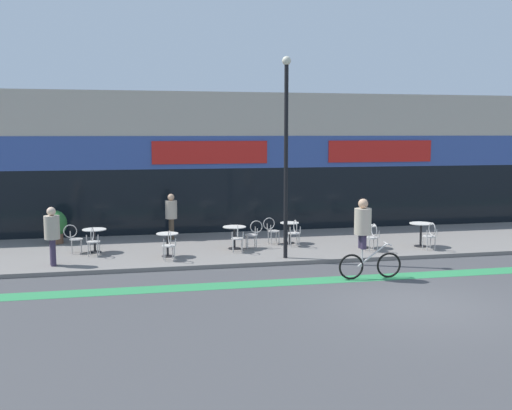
# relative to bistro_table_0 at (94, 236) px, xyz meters

# --- Properties ---
(ground_plane) EXTENTS (120.00, 120.00, 0.00)m
(ground_plane) POSITION_rel_bistro_table_0_xyz_m (7.42, -7.04, -0.65)
(ground_plane) COLOR #424244
(sidewalk_slab) EXTENTS (40.00, 5.50, 0.12)m
(sidewalk_slab) POSITION_rel_bistro_table_0_xyz_m (7.42, 0.21, -0.59)
(sidewalk_slab) COLOR slate
(sidewalk_slab) RESTS_ON ground
(storefront_facade) EXTENTS (40.00, 4.06, 5.34)m
(storefront_facade) POSITION_rel_bistro_table_0_xyz_m (7.42, 4.92, 2.01)
(storefront_facade) COLOR #B2A899
(storefront_facade) RESTS_ON ground
(bike_lane_stripe) EXTENTS (36.00, 0.70, 0.01)m
(bike_lane_stripe) POSITION_rel_bistro_table_0_xyz_m (7.42, -4.47, -0.64)
(bike_lane_stripe) COLOR #2D844C
(bike_lane_stripe) RESTS_ON ground
(bistro_table_0) EXTENTS (0.74, 0.74, 0.74)m
(bistro_table_0) POSITION_rel_bistro_table_0_xyz_m (0.00, 0.00, 0.00)
(bistro_table_0) COLOR black
(bistro_table_0) RESTS_ON sidewalk_slab
(bistro_table_1) EXTENTS (0.66, 0.66, 0.71)m
(bistro_table_1) POSITION_rel_bistro_table_0_xyz_m (2.19, -1.13, -0.02)
(bistro_table_1) COLOR black
(bistro_table_1) RESTS_ON sidewalk_slab
(bistro_table_2) EXTENTS (0.74, 0.74, 0.73)m
(bistro_table_2) POSITION_rel_bistro_table_0_xyz_m (4.38, -0.36, -0.00)
(bistro_table_2) COLOR black
(bistro_table_2) RESTS_ON sidewalk_slab
(bistro_table_3) EXTENTS (0.63, 0.63, 0.71)m
(bistro_table_3) POSITION_rel_bistro_table_0_xyz_m (6.37, 0.23, -0.03)
(bistro_table_3) COLOR black
(bistro_table_3) RESTS_ON sidewalk_slab
(bistro_table_4) EXTENTS (0.68, 0.68, 0.74)m
(bistro_table_4) POSITION_rel_bistro_table_0_xyz_m (8.55, -1.08, 0.00)
(bistro_table_4) COLOR black
(bistro_table_4) RESTS_ON sidewalk_slab
(bistro_table_5) EXTENTS (0.75, 0.75, 0.78)m
(bistro_table_5) POSITION_rel_bistro_table_0_xyz_m (10.44, -1.24, 0.03)
(bistro_table_5) COLOR black
(bistro_table_5) RESTS_ON sidewalk_slab
(cafe_chair_0_near) EXTENTS (0.45, 0.60, 0.90)m
(cafe_chair_0_near) POSITION_rel_bistro_table_0_xyz_m (-0.01, -0.62, -0.01)
(cafe_chair_0_near) COLOR #B7B2AD
(cafe_chair_0_near) RESTS_ON sidewalk_slab
(cafe_chair_0_side) EXTENTS (0.59, 0.44, 0.90)m
(cafe_chair_0_side) POSITION_rel_bistro_table_0_xyz_m (-0.63, -0.01, -0.01)
(cafe_chair_0_side) COLOR #B7B2AD
(cafe_chair_0_side) RESTS_ON sidewalk_slab
(cafe_chair_1_near) EXTENTS (0.44, 0.59, 0.90)m
(cafe_chair_1_near) POSITION_rel_bistro_table_0_xyz_m (2.20, -1.75, -0.01)
(cafe_chair_1_near) COLOR #B7B2AD
(cafe_chair_1_near) RESTS_ON sidewalk_slab
(cafe_chair_2_near) EXTENTS (0.45, 0.60, 0.90)m
(cafe_chair_2_near) POSITION_rel_bistro_table_0_xyz_m (4.37, -0.98, -0.01)
(cafe_chair_2_near) COLOR #B7B2AD
(cafe_chair_2_near) RESTS_ON sidewalk_slab
(cafe_chair_2_side) EXTENTS (0.58, 0.41, 0.90)m
(cafe_chair_2_side) POSITION_rel_bistro_table_0_xyz_m (5.00, -0.36, -0.01)
(cafe_chair_2_side) COLOR #B7B2AD
(cafe_chair_2_side) RESTS_ON sidewalk_slab
(cafe_chair_3_near) EXTENTS (0.41, 0.58, 0.90)m
(cafe_chair_3_near) POSITION_rel_bistro_table_0_xyz_m (6.37, -0.40, -0.01)
(cafe_chair_3_near) COLOR #B7B2AD
(cafe_chair_3_near) RESTS_ON sidewalk_slab
(cafe_chair_3_side) EXTENTS (0.59, 0.44, 0.90)m
(cafe_chair_3_side) POSITION_rel_bistro_table_0_xyz_m (5.74, 0.22, -0.01)
(cafe_chair_3_side) COLOR #B7B2AD
(cafe_chair_3_side) RESTS_ON sidewalk_slab
(cafe_chair_4_near) EXTENTS (0.41, 0.58, 0.90)m
(cafe_chair_4_near) POSITION_rel_bistro_table_0_xyz_m (8.55, -1.70, -0.01)
(cafe_chair_4_near) COLOR #B7B2AD
(cafe_chair_4_near) RESTS_ON sidewalk_slab
(cafe_chair_5_near) EXTENTS (0.41, 0.58, 0.90)m
(cafe_chair_5_near) POSITION_rel_bistro_table_0_xyz_m (10.44, -1.86, -0.01)
(cafe_chair_5_near) COLOR #B7B2AD
(cafe_chair_5_near) RESTS_ON sidewalk_slab
(planter_pot) EXTENTS (0.73, 0.73, 1.12)m
(planter_pot) POSITION_rel_bistro_table_0_xyz_m (-1.35, 1.82, 0.09)
(planter_pot) COLOR brown
(planter_pot) RESTS_ON sidewalk_slab
(lamp_post) EXTENTS (0.26, 0.26, 5.91)m
(lamp_post) POSITION_rel_bistro_table_0_xyz_m (5.63, -2.05, 2.84)
(lamp_post) COLOR black
(lamp_post) RESTS_ON sidewalk_slab
(cyclist_0) EXTENTS (1.74, 0.48, 2.14)m
(cyclist_0) POSITION_rel_bistro_table_0_xyz_m (7.11, -4.52, 0.60)
(cyclist_0) COLOR black
(cyclist_0) RESTS_ON ground
(pedestrian_near_end) EXTENTS (0.49, 0.49, 1.61)m
(pedestrian_near_end) POSITION_rel_bistro_table_0_xyz_m (2.52, 1.84, 0.43)
(pedestrian_near_end) COLOR #4C3D2D
(pedestrian_near_end) RESTS_ON sidewalk_slab
(pedestrian_far_end) EXTENTS (0.51, 0.51, 1.66)m
(pedestrian_far_end) POSITION_rel_bistro_table_0_xyz_m (-1.05, -1.69, 0.46)
(pedestrian_far_end) COLOR #382D47
(pedestrian_far_end) RESTS_ON sidewalk_slab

